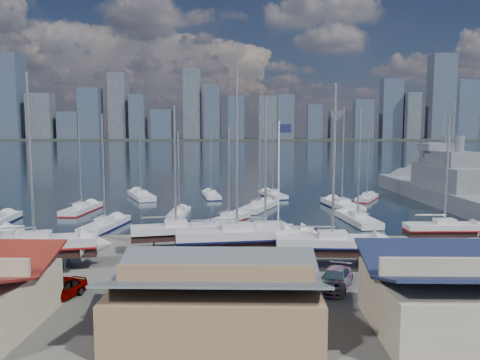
{
  "coord_description": "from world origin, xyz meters",
  "views": [
    {
      "loc": [
        2.0,
        -52.92,
        11.98
      ],
      "look_at": [
        0.75,
        8.0,
        5.57
      ],
      "focal_mm": 35.0,
      "sensor_mm": 36.0,
      "label": 1
    }
  ],
  "objects_px": {
    "naval_ship_west": "(441,178)",
    "flagpole": "(280,182)",
    "naval_ship_east": "(450,194)",
    "car_a": "(60,290)"
  },
  "relations": [
    {
      "from": "naval_ship_west",
      "to": "car_a",
      "type": "xyz_separation_m",
      "value": [
        -55.52,
        -70.78,
        -0.91
      ]
    },
    {
      "from": "car_a",
      "to": "flagpole",
      "type": "relative_size",
      "value": 0.34
    },
    {
      "from": "car_a",
      "to": "flagpole",
      "type": "xyz_separation_m",
      "value": [
        16.17,
        9.65,
        6.7
      ]
    },
    {
      "from": "naval_ship_east",
      "to": "car_a",
      "type": "distance_m",
      "value": 64.31
    },
    {
      "from": "naval_ship_east",
      "to": "naval_ship_west",
      "type": "xyz_separation_m",
      "value": [
        9.22,
        26.15,
        -0.0
      ]
    },
    {
      "from": "naval_ship_east",
      "to": "naval_ship_west",
      "type": "distance_m",
      "value": 27.73
    },
    {
      "from": "naval_ship_east",
      "to": "car_a",
      "type": "height_order",
      "value": "naval_ship_east"
    },
    {
      "from": "naval_ship_west",
      "to": "flagpole",
      "type": "relative_size",
      "value": 3.23
    },
    {
      "from": "naval_ship_east",
      "to": "naval_ship_west",
      "type": "height_order",
      "value": "naval_ship_east"
    },
    {
      "from": "naval_ship_west",
      "to": "flagpole",
      "type": "xyz_separation_m",
      "value": [
        -39.35,
        -61.13,
        5.79
      ]
    }
  ]
}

